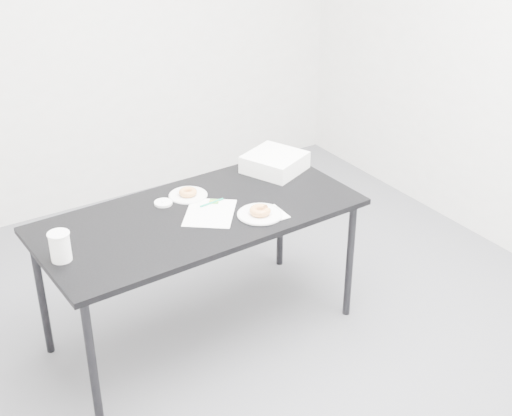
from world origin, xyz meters
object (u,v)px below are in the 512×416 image
table (199,223)px  donut_near (260,211)px  plate_far (188,195)px  bakery_box (275,162)px  coffee_cup (60,246)px  scorecard (210,213)px  plate_near (260,214)px  pen (212,203)px  donut_far (188,192)px

table → donut_near: 0.32m
plate_far → bakery_box: 0.57m
plate_far → bakery_box: size_ratio=0.69×
plate_far → coffee_cup: bearing=-161.7°
table → scorecard: size_ratio=5.50×
plate_near → bakery_box: (0.36, 0.41, 0.04)m
scorecard → coffee_cup: 0.79m
plate_far → plate_near: bearing=-62.2°
scorecard → pen: (0.06, 0.08, 0.01)m
pen → plate_near: 0.28m
scorecard → bakery_box: bakery_box is taller
scorecard → table: bearing=-175.5°
table → coffee_cup: (-0.74, -0.06, 0.13)m
table → donut_far: donut_far is taller
pen → table: bearing=-159.0°
donut_far → donut_near: bearing=-62.2°
plate_far → bakery_box: bearing=1.8°
plate_far → bakery_box: bakery_box is taller
donut_near → plate_far: 0.44m
plate_far → pen: bearing=-67.9°
table → plate_near: size_ratio=7.21×
scorecard → pen: pen is taller
plate_near → donut_near: 0.02m
donut_far → coffee_cup: bearing=-161.7°
scorecard → bakery_box: size_ratio=1.03×
table → donut_far: 0.22m
table → donut_near: bearing=-39.4°
table → scorecard: (0.05, -0.03, 0.06)m
pen → plate_near: bearing=-63.9°
table → scorecard: 0.08m
plate_near → coffee_cup: 1.00m
pen → donut_far: bearing=107.0°
coffee_cup → pen: bearing=7.4°
plate_far → donut_far: 0.02m
donut_near → plate_far: size_ratio=0.53×
table → plate_far: size_ratio=8.17×
plate_near → pen: bearing=121.1°
plate_far → coffee_cup: coffee_cup is taller
scorecard → coffee_cup: size_ratio=2.16×
plate_far → bakery_box: (0.57, 0.02, 0.05)m
scorecard → bakery_box: 0.62m
plate_near → donut_far: (-0.21, 0.39, 0.02)m
scorecard → plate_far: 0.23m
table → coffee_cup: coffee_cup is taller
coffee_cup → donut_far: bearing=18.3°
table → plate_far: plate_far is taller
pen → plate_far: 0.16m
bakery_box → table: bearing=176.6°
scorecard → donut_near: bearing=-0.1°
pen → coffee_cup: size_ratio=1.00×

